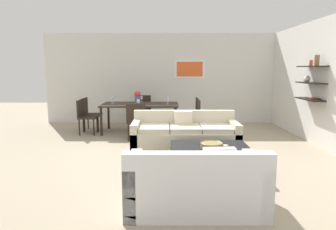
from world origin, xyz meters
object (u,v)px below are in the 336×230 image
object	(u,v)px
candle_jar	(225,147)
wine_glass_left_far	(113,98)
wine_glass_right_far	(168,98)
wine_glass_foot	(138,101)
loveseat_white	(195,185)
coffee_table	(210,159)
wine_glass_right_near	(168,100)
dining_chair_right_far	(193,112)
wine_glass_left_near	(112,100)
sofa_beige	(185,136)
dining_chair_right_near	(194,114)
dining_table	(140,106)
dining_chair_head	(143,108)
dining_chair_left_near	(85,114)
centerpiece_vase	(138,97)
dining_chair_left_far	(89,112)
dining_chair_foot	(137,119)
decorative_bowl	(212,145)
wine_glass_head	(142,98)

from	to	relation	value
candle_jar	wine_glass_left_far	xyz separation A→B (m)	(-2.36, 3.23, 0.47)
wine_glass_right_far	wine_glass_foot	distance (m)	0.93
loveseat_white	wine_glass_right_far	world-z (taller)	wine_glass_right_far
coffee_table	wine_glass_right_near	world-z (taller)	wine_glass_right_near
dining_chair_right_far	wine_glass_left_near	world-z (taller)	wine_glass_left_near
sofa_beige	candle_jar	world-z (taller)	sofa_beige
dining_chair_right_near	sofa_beige	bearing A→B (deg)	-101.76
coffee_table	dining_table	world-z (taller)	dining_table
dining_chair_right_near	candle_jar	bearing A→B (deg)	-85.01
dining_chair_head	wine_glass_right_far	distance (m)	1.14
coffee_table	sofa_beige	bearing A→B (deg)	105.84
loveseat_white	dining_chair_head	distance (m)	5.39
wine_glass_foot	dining_chair_left_near	bearing A→B (deg)	170.80
wine_glass_left_near	centerpiece_vase	distance (m)	0.67
dining_chair_right_far	centerpiece_vase	distance (m)	1.54
dining_chair_head	centerpiece_vase	distance (m)	1.06
dining_chair_left_near	dining_chair_head	size ratio (longest dim) A/B	1.00
dining_chair_right_far	coffee_table	bearing A→B (deg)	-89.50
sofa_beige	wine_glass_left_far	distance (m)	2.68
loveseat_white	dining_chair_left_near	size ratio (longest dim) A/B	1.82
coffee_table	dining_chair_head	bearing A→B (deg)	109.83
dining_table	dining_chair_left_far	xyz separation A→B (m)	(-1.39, 0.23, -0.18)
loveseat_white	dining_chair_foot	world-z (taller)	dining_chair_foot
dining_chair_left_near	dining_table	bearing A→B (deg)	9.52
loveseat_white	dining_table	xyz separation A→B (m)	(-1.05, 4.35, 0.40)
loveseat_white	wine_glass_left_near	xyz separation A→B (m)	(-1.77, 4.22, 0.58)
dining_chair_left_near	dining_chair_left_far	distance (m)	0.47
centerpiece_vase	decorative_bowl	bearing A→B (deg)	-63.25
wine_glass_right_near	wine_glass_foot	bearing A→B (deg)	-155.28
dining_chair_left_far	wine_glass_head	size ratio (longest dim) A/B	5.35
dining_chair_right_far	wine_glass_left_near	size ratio (longest dim) A/B	5.05
loveseat_white	dining_chair_left_far	xyz separation A→B (m)	(-2.44, 4.59, 0.21)
loveseat_white	dining_chair_right_near	world-z (taller)	dining_chair_right_near
wine_glass_right_far	centerpiece_vase	xyz separation A→B (m)	(-0.78, -0.16, 0.05)
sofa_beige	dining_table	bearing A→B (deg)	121.04
loveseat_white	centerpiece_vase	distance (m)	4.50
wine_glass_right_far	wine_glass_foot	world-z (taller)	wine_glass_right_far
dining_chair_left_near	wine_glass_right_near	distance (m)	2.14
loveseat_white	wine_glass_left_near	bearing A→B (deg)	112.71
dining_chair_left_near	dining_chair_left_far	bearing A→B (deg)	90.00
loveseat_white	dining_chair_foot	size ratio (longest dim) A/B	1.82
dining_chair_head	dining_chair_left_far	bearing A→B (deg)	-153.54
dining_chair_head	wine_glass_right_far	world-z (taller)	wine_glass_right_far
dining_chair_left_far	dining_chair_foot	bearing A→B (deg)	-39.80
dining_chair_left_far	dining_chair_right_near	world-z (taller)	same
dining_chair_left_near	wine_glass_left_far	size ratio (longest dim) A/B	4.85
loveseat_white	centerpiece_vase	xyz separation A→B (m)	(-1.11, 4.32, 0.64)
wine_glass_right_far	wine_glass_right_near	world-z (taller)	wine_glass_right_far
dining_chair_foot	dining_chair_right_far	distance (m)	1.81
wine_glass_foot	centerpiece_vase	bearing A→B (deg)	98.19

